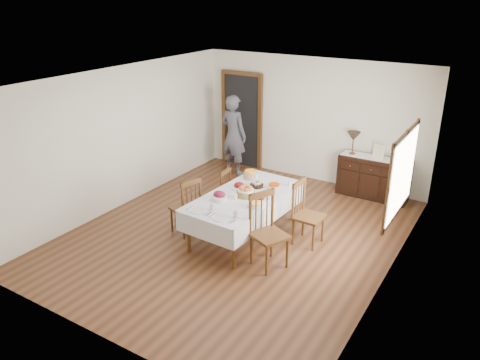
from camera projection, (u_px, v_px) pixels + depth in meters
The scene contains 26 objects.
ground at pixel (237, 234), 7.93m from camera, with size 6.00×6.00×0.00m, color brown.
room_shell at pixel (243, 133), 7.71m from camera, with size 5.02×6.02×2.65m.
dining_table at pixel (245, 200), 7.62m from camera, with size 1.23×2.22×0.74m.
chair_left_near at pixel (187, 206), 7.75m from camera, with size 0.52×0.52×1.01m.
chair_left_far at pixel (220, 191), 8.46m from camera, with size 0.39×0.39×0.89m.
chair_right_near at pixel (267, 230), 6.85m from camera, with size 0.62×0.62×1.13m.
chair_right_far at pixel (306, 213), 7.47m from camera, with size 0.46×0.46×1.06m.
sideboard at pixel (373, 177), 9.20m from camera, with size 1.36×0.50×0.82m.
person at pixel (234, 132), 10.21m from camera, with size 0.59×0.38×1.89m, color #504F5C.
bread_basket at pixel (246, 192), 7.53m from camera, with size 0.30×0.30×0.17m.
egg_basket at pixel (257, 185), 7.90m from camera, with size 0.23×0.23×0.10m.
ham_platter_a at pixel (239, 186), 7.87m from camera, with size 0.29×0.29×0.11m.
ham_platter_b at pixel (259, 198), 7.43m from camera, with size 0.33×0.33×0.11m.
beet_bowl at pixel (219, 196), 7.40m from camera, with size 0.26×0.26×0.15m.
carrot_bowl at pixel (274, 187), 7.81m from camera, with size 0.21×0.21×0.10m.
pineapple_bowl at pixel (250, 175), 8.24m from camera, with size 0.25×0.25×0.15m.
casserole_dish at pixel (256, 205), 7.18m from camera, with size 0.25×0.25×0.07m.
butter_dish at pixel (233, 196), 7.47m from camera, with size 0.15×0.10×0.07m.
setting_left at pixel (203, 209), 7.06m from camera, with size 0.43×0.31×0.10m.
setting_right at pixel (226, 217), 6.82m from camera, with size 0.43×0.31×0.10m.
glass_far_a at pixel (256, 176), 8.20m from camera, with size 0.07×0.07×0.11m.
glass_far_b at pixel (290, 183), 7.94m from camera, with size 0.06×0.06×0.10m.
runner at pixel (375, 158), 9.05m from camera, with size 1.30×0.35×0.01m.
table_lamp at pixel (354, 137), 9.11m from camera, with size 0.26×0.26×0.46m.
picture_frame at pixel (379, 152), 8.95m from camera, with size 0.22×0.08×0.28m.
deco_bowl at pixel (401, 160), 8.84m from camera, with size 0.20×0.20×0.06m.
Camera 1 is at (3.71, -5.93, 3.84)m, focal length 35.00 mm.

